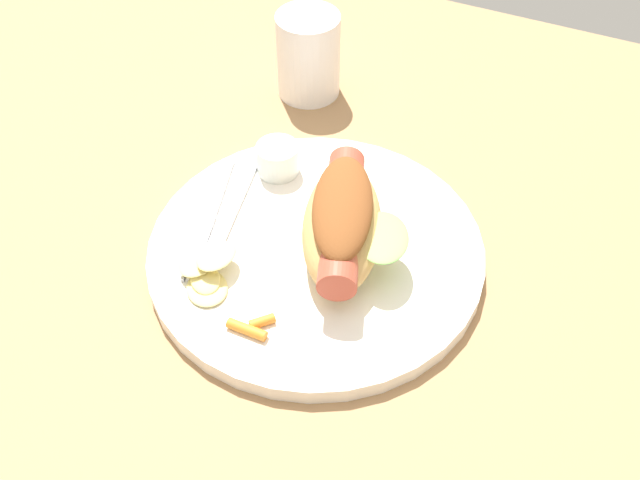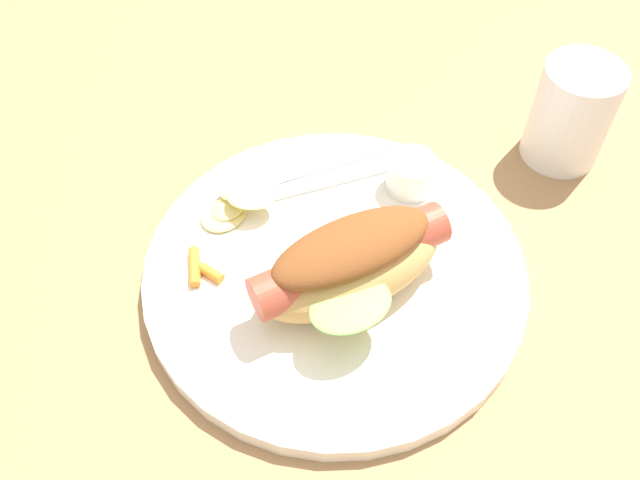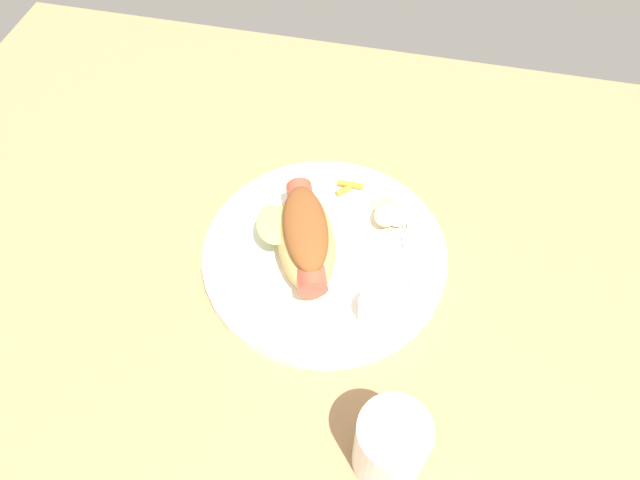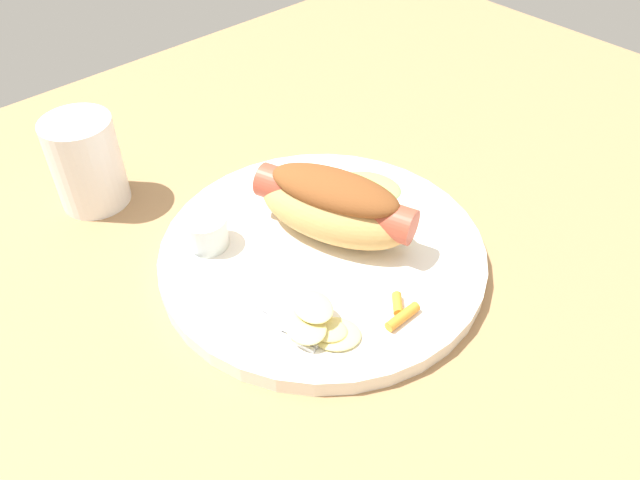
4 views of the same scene
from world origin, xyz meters
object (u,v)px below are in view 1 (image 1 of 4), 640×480
Objects in this scene: hot_dog at (343,222)px; knife at (233,206)px; carrot_garnish at (252,327)px; sauce_ramekin at (278,159)px; fork at (210,214)px; plate at (316,252)px; drinking_cup at (308,55)px; chips_pile at (207,271)px.

hot_dog is 1.11× the size of knife.
carrot_garnish reaches higher than knife.
sauce_ramekin is (9.68, -6.74, -1.83)cm from hot_dog.
plate is at bearing 76.79° from fork.
drinking_cup is (10.28, -32.63, 2.65)cm from carrot_garnish.
chips_pile is 29.86cm from drinking_cup.
hot_dog is 1.71× the size of drinking_cup.
sauce_ramekin reaches higher than fork.
sauce_ramekin reaches higher than knife.
chips_pile is at bearing 92.52° from sauce_ramekin.
plate is 1.86× the size of hot_dog.
knife is (1.55, 6.32, -1.33)cm from sauce_ramekin.
carrot_garnish is (3.07, 11.08, -2.92)cm from hot_dog.
fork is 13.67cm from carrot_garnish.
sauce_ramekin is 0.43× the size of drinking_cup.
drinking_cup is (3.67, -14.81, 1.57)cm from sauce_ramekin.
fork is at bearing -61.65° from chips_pile.
drinking_cup reaches higher than knife.
chips_pile is (-2.19, 8.33, 0.73)cm from knife.
hot_dog is 25.35cm from drinking_cup.
sauce_ramekin is at bearing 155.14° from knife.
carrot_garnish is at bearing 24.28° from knife.
drinking_cup is at bearing -168.17° from hot_dog.
chips_pile is (9.03, 7.91, -2.43)cm from hot_dog.
carrot_garnish is at bearing 152.05° from chips_pile.
knife is 14.10cm from carrot_garnish.
sauce_ramekin is (7.47, -7.50, 2.31)cm from plate.
sauce_ramekin reaches higher than chips_pile.
plate is at bearing -133.66° from chips_pile.
chips_pile is at bearing -27.95° from carrot_garnish.
carrot_garnish reaches higher than plate.
fork is 1.05× the size of knife.
plate is 1.97× the size of fork.
chips_pile is at bearing 12.22° from fork.
knife is at bearing 95.72° from drinking_cup.
hot_dog is at bearing -138.78° from chips_pile.
carrot_garnish is at bearing 85.26° from plate.
drinking_cup reaches higher than chips_pile.
fork is 7.55cm from chips_pile.
carrot_garnish reaches higher than fork.
carrot_garnish is (-6.61, 17.82, -1.09)cm from sauce_ramekin.
knife is (-1.38, -1.72, -0.02)cm from fork.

